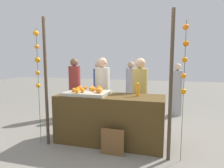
{
  "coord_description": "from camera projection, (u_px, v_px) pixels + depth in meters",
  "views": [
    {
      "loc": [
        1.06,
        -3.55,
        1.59
      ],
      "look_at": [
        0.0,
        0.15,
        1.12
      ],
      "focal_mm": 31.76,
      "sensor_mm": 36.0,
      "label": 1
    }
  ],
  "objects": [
    {
      "name": "ground_plane",
      "position": [
        110.0,
        142.0,
        3.87
      ],
      "size": [
        24.0,
        24.0,
        0.0
      ],
      "primitive_type": "plane",
      "color": "gray"
    },
    {
      "name": "stall_counter",
      "position": [
        110.0,
        119.0,
        3.82
      ],
      "size": [
        2.04,
        0.75,
        0.92
      ],
      "primitive_type": "cube",
      "color": "#4C3819",
      "rests_on": "ground_plane"
    },
    {
      "name": "orange_tray",
      "position": [
        88.0,
        93.0,
        3.85
      ],
      "size": [
        0.81,
        0.63,
        0.06
      ],
      "primitive_type": "cube",
      "color": "#B2AD99",
      "rests_on": "stall_counter"
    },
    {
      "name": "orange_0",
      "position": [
        80.0,
        88.0,
        4.01
      ],
      "size": [
        0.09,
        0.09,
        0.09
      ],
      "primitive_type": "sphere",
      "color": "orange",
      "rests_on": "orange_tray"
    },
    {
      "name": "orange_1",
      "position": [
        82.0,
        90.0,
        3.71
      ],
      "size": [
        0.08,
        0.08,
        0.08
      ],
      "primitive_type": "sphere",
      "color": "orange",
      "rests_on": "orange_tray"
    },
    {
      "name": "orange_2",
      "position": [
        91.0,
        88.0,
        3.97
      ],
      "size": [
        0.08,
        0.08,
        0.08
      ],
      "primitive_type": "sphere",
      "color": "orange",
      "rests_on": "orange_tray"
    },
    {
      "name": "orange_3",
      "position": [
        99.0,
        91.0,
        3.65
      ],
      "size": [
        0.09,
        0.09,
        0.09
      ],
      "primitive_type": "sphere",
      "color": "orange",
      "rests_on": "orange_tray"
    },
    {
      "name": "orange_4",
      "position": [
        74.0,
        90.0,
        3.75
      ],
      "size": [
        0.08,
        0.08,
        0.08
      ],
      "primitive_type": "sphere",
      "color": "orange",
      "rests_on": "orange_tray"
    },
    {
      "name": "orange_5",
      "position": [
        77.0,
        91.0,
        3.64
      ],
      "size": [
        0.07,
        0.07,
        0.07
      ],
      "primitive_type": "sphere",
      "color": "orange",
      "rests_on": "orange_tray"
    },
    {
      "name": "orange_6",
      "position": [
        85.0,
        88.0,
        4.09
      ],
      "size": [
        0.07,
        0.07,
        0.07
      ],
      "primitive_type": "sphere",
      "color": "orange",
      "rests_on": "orange_tray"
    },
    {
      "name": "orange_7",
      "position": [
        94.0,
        89.0,
        3.87
      ],
      "size": [
        0.08,
        0.08,
        0.08
      ],
      "primitive_type": "sphere",
      "color": "orange",
      "rests_on": "orange_tray"
    },
    {
      "name": "orange_8",
      "position": [
        92.0,
        88.0,
        4.04
      ],
      "size": [
        0.09,
        0.09,
        0.09
      ],
      "primitive_type": "sphere",
      "color": "orange",
      "rests_on": "orange_tray"
    },
    {
      "name": "orange_9",
      "position": [
        99.0,
        88.0,
        4.0
      ],
      "size": [
        0.09,
        0.09,
        0.09
      ],
      "primitive_type": "sphere",
      "color": "orange",
      "rests_on": "orange_tray"
    },
    {
      "name": "orange_10",
      "position": [
        78.0,
        89.0,
        3.85
      ],
      "size": [
        0.08,
        0.08,
        0.08
      ],
      "primitive_type": "sphere",
      "color": "orange",
      "rests_on": "orange_tray"
    },
    {
      "name": "orange_11",
      "position": [
        98.0,
        90.0,
        3.74
      ],
      "size": [
        0.09,
        0.09,
        0.09
      ],
      "primitive_type": "sphere",
      "color": "orange",
      "rests_on": "orange_tray"
    },
    {
      "name": "orange_12",
      "position": [
        101.0,
        89.0,
        3.86
      ],
      "size": [
        0.08,
        0.08,
        0.08
      ],
      "primitive_type": "sphere",
      "color": "orange",
      "rests_on": "orange_tray"
    },
    {
      "name": "juice_bottle",
      "position": [
        138.0,
        90.0,
        3.67
      ],
      "size": [
        0.07,
        0.07,
        0.26
      ],
      "color": "orange",
      "rests_on": "stall_counter"
    },
    {
      "name": "chalkboard_sign",
      "position": [
        112.0,
        142.0,
        3.31
      ],
      "size": [
        0.4,
        0.03,
        0.47
      ],
      "color": "brown",
      "rests_on": "ground_plane"
    },
    {
      "name": "vendor_left",
      "position": [
        102.0,
        96.0,
        4.5
      ],
      "size": [
        0.33,
        0.33,
        1.64
      ],
      "color": "beige",
      "rests_on": "ground_plane"
    },
    {
      "name": "vendor_right",
      "position": [
        140.0,
        99.0,
        4.23
      ],
      "size": [
        0.33,
        0.33,
        1.63
      ],
      "color": "tan",
      "rests_on": "ground_plane"
    },
    {
      "name": "crowd_person_0",
      "position": [
        99.0,
        90.0,
        5.67
      ],
      "size": [
        0.31,
        0.31,
        1.55
      ],
      "color": "#384C8C",
      "rests_on": "ground_plane"
    },
    {
      "name": "crowd_person_1",
      "position": [
        177.0,
        91.0,
        5.67
      ],
      "size": [
        0.3,
        0.3,
        1.49
      ],
      "color": "#99999E",
      "rests_on": "ground_plane"
    },
    {
      "name": "crowd_person_2",
      "position": [
        75.0,
        89.0,
        5.62
      ],
      "size": [
        0.33,
        0.33,
        1.64
      ],
      "color": "maroon",
      "rests_on": "ground_plane"
    },
    {
      "name": "crowd_person_3",
      "position": [
        131.0,
        88.0,
        6.27
      ],
      "size": [
        0.31,
        0.31,
        1.54
      ],
      "color": "#99999E",
      "rests_on": "ground_plane"
    },
    {
      "name": "canopy_post_left",
      "position": [
        46.0,
        83.0,
        3.63
      ],
      "size": [
        0.06,
        0.06,
        2.35
      ],
      "primitive_type": "cylinder",
      "color": "#473828",
      "rests_on": "ground_plane"
    },
    {
      "name": "canopy_post_right",
      "position": [
        171.0,
        87.0,
        3.03
      ],
      "size": [
        0.06,
        0.06,
        2.35
      ],
      "primitive_type": "cylinder",
      "color": "#473828",
      "rests_on": "ground_plane"
    },
    {
      "name": "garland_strand_left",
      "position": [
        37.0,
        58.0,
        3.63
      ],
      "size": [
        0.1,
        0.11,
        2.17
      ],
      "color": "#2D4C23",
      "rests_on": "ground_plane"
    },
    {
      "name": "garland_strand_right",
      "position": [
        185.0,
        61.0,
        2.94
      ],
      "size": [
        0.1,
        0.1,
        2.17
      ],
      "color": "#2D4C23",
      "rests_on": "ground_plane"
    }
  ]
}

